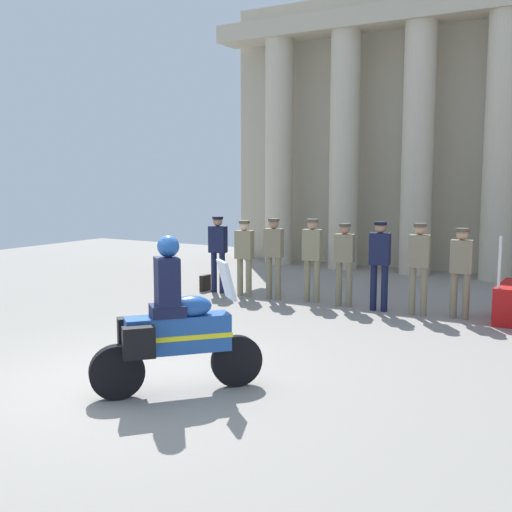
{
  "coord_description": "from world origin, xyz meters",
  "views": [
    {
      "loc": [
        5.25,
        -5.72,
        2.56
      ],
      "look_at": [
        0.13,
        3.0,
        1.3
      ],
      "focal_mm": 44.18,
      "sensor_mm": 36.0,
      "label": 1
    }
  ],
  "objects_px": {
    "officer_in_row_1": "(244,252)",
    "briefcase_on_ground": "(205,283)",
    "officer_in_row_0": "(218,248)",
    "officer_in_row_2": "(274,252)",
    "officer_in_row_4": "(344,257)",
    "officer_in_row_3": "(312,253)",
    "officer_in_row_5": "(380,259)",
    "officer_in_row_7": "(461,266)",
    "officer_in_row_6": "(419,261)",
    "motorcycle_with_rider": "(172,328)"
  },
  "relations": [
    {
      "from": "officer_in_row_0",
      "to": "officer_in_row_7",
      "type": "bearing_deg",
      "value": 173.08
    },
    {
      "from": "officer_in_row_1",
      "to": "motorcycle_with_rider",
      "type": "height_order",
      "value": "motorcycle_with_rider"
    },
    {
      "from": "motorcycle_with_rider",
      "to": "briefcase_on_ground",
      "type": "xyz_separation_m",
      "value": [
        -3.63,
        5.86,
        -0.61
      ]
    },
    {
      "from": "officer_in_row_0",
      "to": "officer_in_row_7",
      "type": "xyz_separation_m",
      "value": [
        5.28,
        0.04,
        -0.03
      ]
    },
    {
      "from": "officer_in_row_0",
      "to": "officer_in_row_1",
      "type": "height_order",
      "value": "officer_in_row_0"
    },
    {
      "from": "motorcycle_with_rider",
      "to": "briefcase_on_ground",
      "type": "bearing_deg",
      "value": 73.3
    },
    {
      "from": "officer_in_row_4",
      "to": "officer_in_row_6",
      "type": "distance_m",
      "value": 1.52
    },
    {
      "from": "officer_in_row_6",
      "to": "officer_in_row_3",
      "type": "bearing_deg",
      "value": -11.02
    },
    {
      "from": "officer_in_row_2",
      "to": "officer_in_row_3",
      "type": "bearing_deg",
      "value": -178.08
    },
    {
      "from": "officer_in_row_6",
      "to": "officer_in_row_7",
      "type": "distance_m",
      "value": 0.75
    },
    {
      "from": "officer_in_row_0",
      "to": "officer_in_row_4",
      "type": "bearing_deg",
      "value": 172.56
    },
    {
      "from": "officer_in_row_4",
      "to": "officer_in_row_5",
      "type": "relative_size",
      "value": 0.96
    },
    {
      "from": "officer_in_row_2",
      "to": "officer_in_row_6",
      "type": "relative_size",
      "value": 0.99
    },
    {
      "from": "officer_in_row_3",
      "to": "officer_in_row_5",
      "type": "distance_m",
      "value": 1.51
    },
    {
      "from": "officer_in_row_3",
      "to": "officer_in_row_7",
      "type": "xyz_separation_m",
      "value": [
        3.0,
        -0.04,
        -0.04
      ]
    },
    {
      "from": "officer_in_row_6",
      "to": "motorcycle_with_rider",
      "type": "xyz_separation_m",
      "value": [
        -1.29,
        -5.75,
        -0.23
      ]
    },
    {
      "from": "officer_in_row_0",
      "to": "officer_in_row_6",
      "type": "bearing_deg",
      "value": 171.78
    },
    {
      "from": "officer_in_row_2",
      "to": "motorcycle_with_rider",
      "type": "distance_m",
      "value": 6.04
    },
    {
      "from": "officer_in_row_1",
      "to": "officer_in_row_4",
      "type": "distance_m",
      "value": 2.29
    },
    {
      "from": "officer_in_row_0",
      "to": "briefcase_on_ground",
      "type": "bearing_deg",
      "value": -12.59
    },
    {
      "from": "officer_in_row_5",
      "to": "officer_in_row_0",
      "type": "bearing_deg",
      "value": -8.48
    },
    {
      "from": "officer_in_row_3",
      "to": "briefcase_on_ground",
      "type": "xyz_separation_m",
      "value": [
        -2.67,
        -0.04,
        -0.84
      ]
    },
    {
      "from": "officer_in_row_1",
      "to": "briefcase_on_ground",
      "type": "distance_m",
      "value": 1.37
    },
    {
      "from": "officer_in_row_2",
      "to": "officer_in_row_3",
      "type": "xyz_separation_m",
      "value": [
        0.83,
        0.14,
        0.0
      ]
    },
    {
      "from": "officer_in_row_2",
      "to": "briefcase_on_ground",
      "type": "distance_m",
      "value": 2.02
    },
    {
      "from": "officer_in_row_1",
      "to": "officer_in_row_3",
      "type": "bearing_deg",
      "value": 178.13
    },
    {
      "from": "officer_in_row_7",
      "to": "briefcase_on_ground",
      "type": "height_order",
      "value": "officer_in_row_7"
    },
    {
      "from": "officer_in_row_0",
      "to": "officer_in_row_2",
      "type": "distance_m",
      "value": 1.46
    },
    {
      "from": "officer_in_row_2",
      "to": "officer_in_row_6",
      "type": "height_order",
      "value": "officer_in_row_6"
    },
    {
      "from": "officer_in_row_1",
      "to": "officer_in_row_7",
      "type": "bearing_deg",
      "value": 174.07
    },
    {
      "from": "briefcase_on_ground",
      "to": "motorcycle_with_rider",
      "type": "bearing_deg",
      "value": -58.2
    },
    {
      "from": "officer_in_row_3",
      "to": "officer_in_row_7",
      "type": "bearing_deg",
      "value": 171.97
    },
    {
      "from": "motorcycle_with_rider",
      "to": "officer_in_row_2",
      "type": "bearing_deg",
      "value": 58.82
    },
    {
      "from": "officer_in_row_3",
      "to": "officer_in_row_4",
      "type": "distance_m",
      "value": 0.75
    },
    {
      "from": "officer_in_row_2",
      "to": "officer_in_row_4",
      "type": "height_order",
      "value": "officer_in_row_2"
    },
    {
      "from": "officer_in_row_1",
      "to": "motorcycle_with_rider",
      "type": "bearing_deg",
      "value": 106.3
    },
    {
      "from": "officer_in_row_0",
      "to": "motorcycle_with_rider",
      "type": "height_order",
      "value": "motorcycle_with_rider"
    },
    {
      "from": "officer_in_row_1",
      "to": "briefcase_on_ground",
      "type": "relative_size",
      "value": 4.58
    },
    {
      "from": "officer_in_row_0",
      "to": "officer_in_row_3",
      "type": "height_order",
      "value": "officer_in_row_3"
    },
    {
      "from": "motorcycle_with_rider",
      "to": "officer_in_row_0",
      "type": "bearing_deg",
      "value": 70.68
    },
    {
      "from": "officer_in_row_4",
      "to": "briefcase_on_ground",
      "type": "relative_size",
      "value": 4.64
    },
    {
      "from": "briefcase_on_ground",
      "to": "officer_in_row_5",
      "type": "bearing_deg",
      "value": -1.54
    },
    {
      "from": "officer_in_row_1",
      "to": "officer_in_row_4",
      "type": "height_order",
      "value": "officer_in_row_4"
    },
    {
      "from": "officer_in_row_5",
      "to": "officer_in_row_7",
      "type": "bearing_deg",
      "value": 177.02
    },
    {
      "from": "officer_in_row_4",
      "to": "officer_in_row_5",
      "type": "xyz_separation_m",
      "value": [
        0.76,
        -0.07,
        0.04
      ]
    },
    {
      "from": "officer_in_row_0",
      "to": "officer_in_row_7",
      "type": "relative_size",
      "value": 1.03
    },
    {
      "from": "officer_in_row_6",
      "to": "officer_in_row_2",
      "type": "bearing_deg",
      "value": -7.52
    },
    {
      "from": "officer_in_row_7",
      "to": "officer_in_row_5",
      "type": "bearing_deg",
      "value": -2.98
    },
    {
      "from": "officer_in_row_3",
      "to": "officer_in_row_4",
      "type": "relative_size",
      "value": 1.03
    },
    {
      "from": "officer_in_row_5",
      "to": "officer_in_row_6",
      "type": "bearing_deg",
      "value": 173.05
    }
  ]
}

